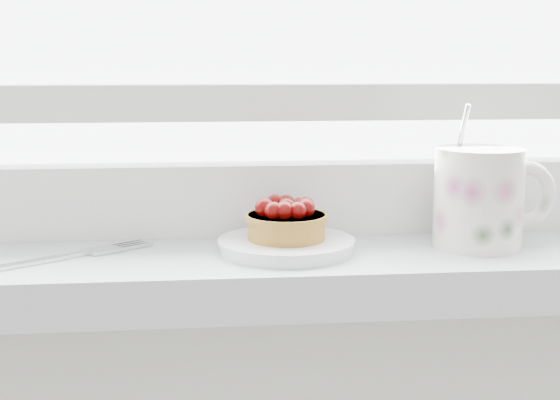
{
  "coord_description": "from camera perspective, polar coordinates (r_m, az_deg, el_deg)",
  "views": [
    {
      "loc": [
        -0.1,
        1.2,
        1.11
      ],
      "look_at": [
        -0.03,
        1.88,
        0.99
      ],
      "focal_mm": 50.0,
      "sensor_mm": 36.0,
      "label": 1
    }
  ],
  "objects": [
    {
      "name": "raspberry_tart",
      "position": [
        0.7,
        0.45,
        -1.5
      ],
      "size": [
        0.07,
        0.07,
        0.04
      ],
      "color": "#8D5F1E",
      "rests_on": "saucer"
    },
    {
      "name": "floral_mug",
      "position": [
        0.74,
        14.55,
        0.32
      ],
      "size": [
        0.12,
        0.09,
        0.13
      ],
      "color": "silver",
      "rests_on": "windowsill"
    },
    {
      "name": "saucer",
      "position": [
        0.7,
        0.47,
        -3.34
      ],
      "size": [
        0.12,
        0.12,
        0.01
      ],
      "primitive_type": "cylinder",
      "color": "white",
      "rests_on": "windowsill"
    },
    {
      "name": "fork",
      "position": [
        0.7,
        -16.58,
        -4.18
      ],
      "size": [
        0.17,
        0.13,
        0.0
      ],
      "color": "silver",
      "rests_on": "windowsill"
    }
  ]
}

